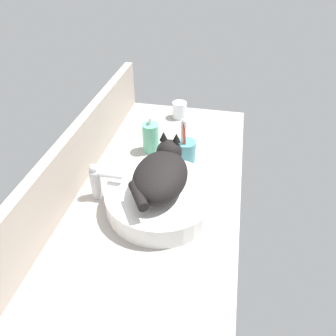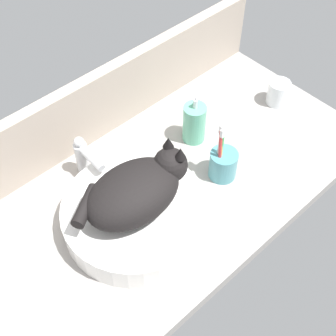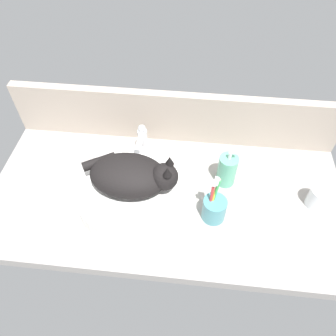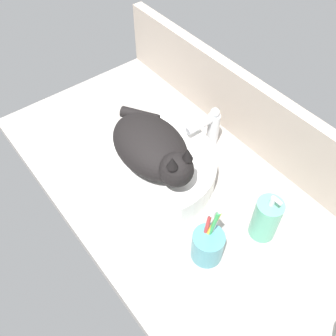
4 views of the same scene
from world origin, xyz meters
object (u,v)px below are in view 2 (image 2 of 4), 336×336
Objects in this scene: cat at (137,189)px; water_glass at (278,94)px; sink_basin at (135,215)px; faucet at (84,157)px; toothbrush_cup at (223,163)px; soap_dispenser at (194,123)px.

water_glass is (61.36, 4.55, -9.80)cm from cat.
faucet is at bearing 88.46° from sink_basin.
sink_basin is at bearing -91.54° from faucet.
toothbrush_cup is 35.78cm from water_glass.
toothbrush_cup is (-4.11, -15.27, -1.30)cm from soap_dispenser.
sink_basin is 1.95× the size of toothbrush_cup.
soap_dispenser is 2.00× the size of water_glass.
faucet is at bearing 136.96° from toothbrush_cup.
faucet is 37.60cm from toothbrush_cup.
faucet is 0.87× the size of soap_dispenser.
water_glass reaches higher than sink_basin.
soap_dispenser is 0.83× the size of toothbrush_cup.
toothbrush_cup reaches higher than soap_dispenser.
cat is 2.07× the size of soap_dispenser.
cat is 62.30cm from water_glass.
soap_dispenser is (31.54, -10.34, -1.08)cm from faucet.
cat is 4.14× the size of water_glass.
faucet is at bearing 164.63° from water_glass.
sink_basin is 1.13× the size of cat.
soap_dispenser is 31.47cm from water_glass.
cat reaches higher than faucet.
sink_basin is 4.70× the size of water_glass.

